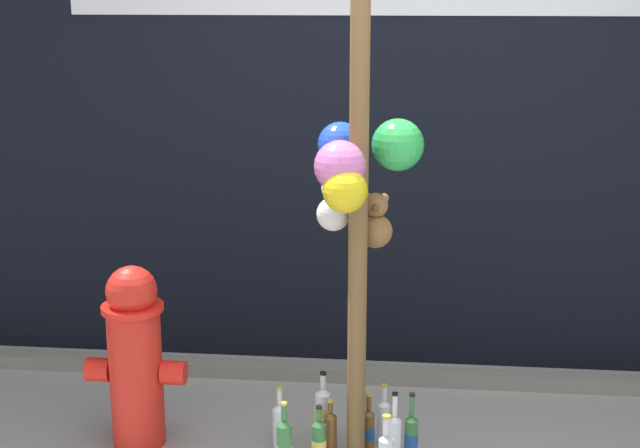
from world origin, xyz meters
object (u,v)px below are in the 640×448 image
(bottle_3, at_px, (323,415))
(bottle_0, at_px, (384,421))
(bottle_4, at_px, (280,424))
(bottle_5, at_px, (394,445))
(fire_hydrant, at_px, (135,356))
(bottle_6, at_px, (411,439))
(bottle_1, at_px, (368,430))
(bottle_2, at_px, (319,443))
(bottle_9, at_px, (330,434))
(memorial_post, at_px, (360,116))

(bottle_3, bearing_deg, bottle_0, 4.16)
(bottle_4, relative_size, bottle_5, 0.74)
(bottle_0, bearing_deg, bottle_3, -175.84)
(fire_hydrant, relative_size, bottle_6, 2.41)
(bottle_0, xyz_separation_m, bottle_6, (0.13, -0.20, 0.02))
(bottle_3, distance_m, bottle_4, 0.21)
(bottle_0, xyz_separation_m, bottle_1, (-0.07, -0.08, -0.01))
(bottle_1, xyz_separation_m, bottle_3, (-0.23, 0.06, 0.04))
(bottle_2, xyz_separation_m, bottle_5, (0.35, -0.08, 0.05))
(bottle_3, bearing_deg, fire_hydrant, -175.18)
(bottle_1, height_order, bottle_9, bottle_1)
(fire_hydrant, relative_size, bottle_1, 2.94)
(bottle_2, distance_m, bottle_6, 0.43)
(memorial_post, bearing_deg, bottle_5, -41.65)
(bottle_2, bearing_deg, bottle_4, 141.06)
(fire_hydrant, distance_m, bottle_1, 1.18)
(memorial_post, distance_m, bottle_3, 1.50)
(bottle_3, bearing_deg, bottle_6, -23.14)
(bottle_3, bearing_deg, bottle_9, -69.77)
(bottle_3, xyz_separation_m, bottle_4, (-0.21, -0.05, -0.03))
(bottle_1, bearing_deg, fire_hydrant, -179.19)
(bottle_2, bearing_deg, bottle_5, -12.22)
(bottle_6, bearing_deg, fire_hydrant, 175.40)
(bottle_1, bearing_deg, bottle_6, -31.11)
(bottle_5, bearing_deg, bottle_6, 55.01)
(fire_hydrant, height_order, bottle_2, fire_hydrant)
(fire_hydrant, distance_m, bottle_0, 1.25)
(bottle_3, distance_m, bottle_6, 0.47)
(bottle_0, relative_size, bottle_9, 1.07)
(memorial_post, relative_size, bottle_5, 7.09)
(memorial_post, xyz_separation_m, bottle_3, (-0.17, 0.13, -1.49))
(fire_hydrant, relative_size, bottle_2, 2.94)
(bottle_0, bearing_deg, bottle_2, -140.81)
(memorial_post, xyz_separation_m, bottle_2, (-0.17, -0.09, -1.52))
(bottle_5, bearing_deg, fire_hydrant, 170.16)
(memorial_post, height_order, fire_hydrant, memorial_post)
(fire_hydrant, bearing_deg, bottle_5, -9.84)
(bottle_2, height_order, bottle_4, bottle_4)
(bottle_3, relative_size, bottle_4, 1.20)
(bottle_0, distance_m, bottle_6, 0.24)
(bottle_1, height_order, bottle_2, same)
(memorial_post, relative_size, bottle_9, 10.12)
(bottle_0, distance_m, bottle_5, 0.32)
(bottle_5, bearing_deg, bottle_0, 100.05)
(memorial_post, xyz_separation_m, bottle_4, (-0.38, 0.08, -1.52))
(bottle_1, bearing_deg, bottle_2, -144.73)
(bottle_4, height_order, bottle_9, bottle_4)
(bottle_9, bearing_deg, bottle_5, -28.55)
(bottle_9, bearing_deg, memorial_post, -1.88)
(bottle_5, bearing_deg, bottle_9, 151.45)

